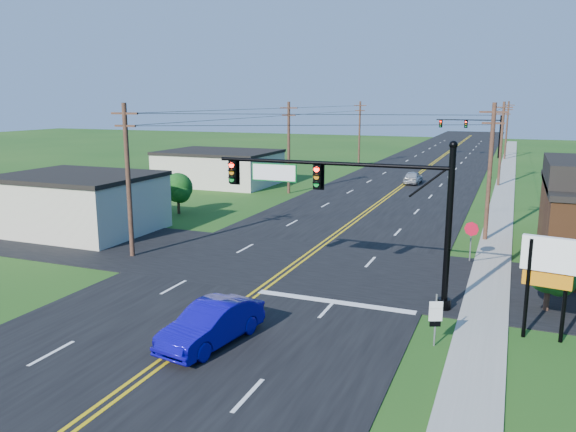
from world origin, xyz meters
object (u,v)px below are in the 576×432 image
at_px(signal_mast_main, 349,198).
at_px(stop_sign, 471,233).
at_px(signal_mast_far, 472,129).
at_px(route_sign, 436,316).
at_px(blue_car, 212,325).

bearing_deg(signal_mast_main, stop_sign, 59.54).
height_order(signal_mast_main, signal_mast_far, same).
xyz_separation_m(signal_mast_far, route_sign, (4.48, -76.03, -3.34)).
xyz_separation_m(signal_mast_far, stop_sign, (4.82, -63.64, -2.85)).
relative_size(blue_car, route_sign, 2.33).
height_order(signal_mast_far, blue_car, signal_mast_far).
height_order(signal_mast_far, stop_sign, signal_mast_far).
bearing_deg(signal_mast_main, signal_mast_far, 89.92).
distance_m(blue_car, stop_sign, 17.48).
height_order(signal_mast_main, stop_sign, signal_mast_main).
distance_m(signal_mast_far, stop_sign, 63.89).
distance_m(signal_mast_main, signal_mast_far, 72.00).
bearing_deg(signal_mast_far, blue_car, -92.47).
relative_size(signal_mast_main, signal_mast_far, 1.03).
bearing_deg(stop_sign, blue_car, -105.76).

